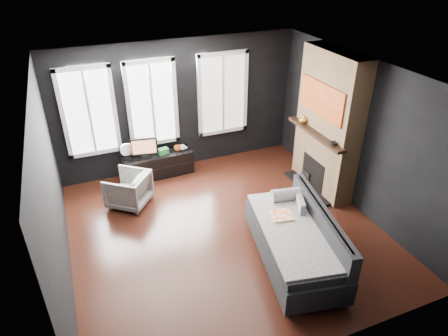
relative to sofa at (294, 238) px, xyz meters
name	(u,v)px	position (x,y,z in m)	size (l,w,h in m)	color
floor	(225,230)	(-0.67, 1.07, -0.46)	(5.00, 5.00, 0.00)	black
ceiling	(225,75)	(-0.67, 1.07, 2.24)	(5.00, 5.00, 0.00)	white
wall_back	(179,106)	(-0.67, 3.57, 0.89)	(5.00, 0.02, 2.70)	black
wall_left	(52,196)	(-3.17, 1.07, 0.89)	(0.02, 5.00, 2.70)	black
wall_right	(358,135)	(1.83, 1.07, 0.89)	(0.02, 5.00, 2.70)	black
windows	(153,58)	(-1.12, 3.53, 1.92)	(4.00, 0.16, 1.76)	white
fireplace	(328,124)	(1.63, 1.67, 0.89)	(0.70, 1.62, 2.70)	#93724C
sofa	(294,238)	(0.00, 0.00, 0.00)	(1.07, 2.14, 0.92)	#262629
stripe_pillow	(300,208)	(0.31, 0.38, 0.20)	(0.08, 0.33, 0.33)	gray
armchair	(128,188)	(-2.03, 2.48, -0.11)	(0.68, 0.64, 0.70)	silver
media_console	(158,165)	(-1.27, 3.31, -0.21)	(1.43, 0.45, 0.49)	black
monitor	(144,146)	(-1.52, 3.27, 0.28)	(0.54, 0.12, 0.48)	black
desk_fan	(127,151)	(-1.86, 3.29, 0.22)	(0.26, 0.26, 0.37)	gray
mug	(177,148)	(-0.83, 3.30, 0.10)	(0.14, 0.11, 0.14)	orange
book	(179,144)	(-0.77, 3.38, 0.14)	(0.15, 0.02, 0.20)	#B7A992
storage_box	(163,151)	(-1.15, 3.28, 0.09)	(0.21, 0.14, 0.12)	#2B7B38
mantel_vase	(303,119)	(1.38, 2.12, 0.85)	(0.16, 0.17, 0.16)	gold
mantel_clock	(334,143)	(1.38, 1.12, 0.79)	(0.13, 0.13, 0.04)	black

